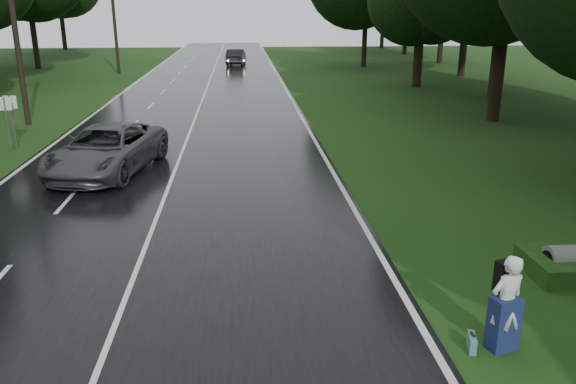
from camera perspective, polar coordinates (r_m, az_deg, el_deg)
name	(u,v)px	position (r m, az deg, el deg)	size (l,w,h in m)	color
ground	(112,337)	(11.38, -17.19, -13.65)	(160.00, 160.00, 0.00)	#1B3D12
road	(193,124)	(30.13, -9.46, 6.66)	(12.00, 140.00, 0.04)	black
lane_center	(193,124)	(30.12, -9.46, 6.71)	(0.12, 140.00, 0.01)	silver
grey_car	(107,149)	(21.79, -17.61, 4.07)	(2.81, 6.10, 1.70)	#414345
far_car	(236,57)	(61.31, -5.21, 13.27)	(1.69, 4.85, 1.60)	black
hitchhiker	(506,306)	(10.87, 20.88, -10.58)	(0.75, 0.72, 1.81)	silver
suitcase	(472,343)	(10.98, 17.86, -14.12)	(0.12, 0.40, 0.29)	teal
culvert	(574,274)	(14.75, 26.64, -7.28)	(0.69, 0.69, 1.38)	slate
utility_pole_mid	(29,125)	(32.68, -24.46, 6.14)	(1.80, 0.28, 10.32)	black
utility_pole_far	(119,74)	(55.36, -16.49, 11.25)	(1.80, 0.28, 9.11)	black
road_sign_a	(12,151)	(26.85, -25.82, 3.67)	(0.55, 0.10, 2.29)	white
road_sign_b	(17,148)	(27.38, -25.41, 3.98)	(0.54, 0.10, 2.26)	white
tree_left_f	(38,69)	(62.53, -23.63, 11.20)	(11.18, 11.18, 17.46)	black
tree_right_d	(492,121)	(32.73, 19.71, 6.71)	(9.78, 9.78, 15.28)	black
tree_right_e	(416,87)	(45.22, 12.65, 10.18)	(7.25, 7.25, 11.32)	black
tree_right_f	(363,67)	(59.92, 7.54, 12.28)	(9.25, 9.25, 14.45)	black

